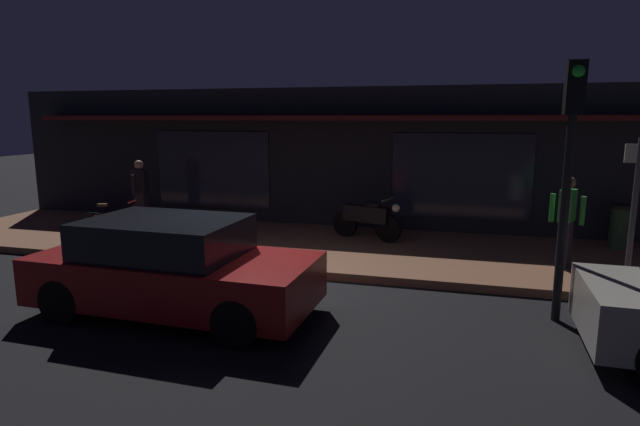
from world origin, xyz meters
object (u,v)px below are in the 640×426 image
at_px(motorcycle, 368,218).
at_px(sign_post, 635,203).
at_px(traffic_light_pole, 570,146).
at_px(person_bystander, 566,220).
at_px(person_photographer, 141,192).
at_px(parked_car_near, 172,267).
at_px(bicycle_parked, 115,226).
at_px(trash_bin, 621,226).

height_order(motorcycle, sign_post, sign_post).
height_order(motorcycle, traffic_light_pole, traffic_light_pole).
bearing_deg(person_bystander, sign_post, -45.44).
distance_m(motorcycle, traffic_light_pole, 5.30).
distance_m(person_photographer, parked_car_near, 6.05).
height_order(bicycle_parked, sign_post, sign_post).
distance_m(sign_post, traffic_light_pole, 2.30).
bearing_deg(motorcycle, bicycle_parked, -162.28).
distance_m(motorcycle, person_bystander, 4.07).
bearing_deg(motorcycle, parked_car_near, -112.68).
height_order(trash_bin, traffic_light_pole, traffic_light_pole).
height_order(person_photographer, traffic_light_pole, traffic_light_pole).
xyz_separation_m(person_photographer, traffic_light_pole, (9.13, -3.55, 1.45)).
height_order(sign_post, parked_car_near, sign_post).
height_order(motorcycle, person_photographer, person_photographer).
relative_size(person_photographer, trash_bin, 1.80).
height_order(person_photographer, parked_car_near, person_photographer).
height_order(person_bystander, trash_bin, person_bystander).
bearing_deg(parked_car_near, traffic_light_pole, 12.47).
bearing_deg(bicycle_parked, trash_bin, 12.12).
distance_m(trash_bin, parked_car_near, 9.09).
relative_size(motorcycle, person_photographer, 0.99).
height_order(person_photographer, trash_bin, person_photographer).
distance_m(motorcycle, trash_bin, 5.30).
distance_m(person_bystander, parked_car_near, 6.94).
xyz_separation_m(motorcycle, person_bystander, (3.87, -1.20, 0.38)).
relative_size(motorcycle, person_bystander, 0.99).
relative_size(bicycle_parked, person_photographer, 0.98).
distance_m(person_photographer, trash_bin, 11.05).
bearing_deg(motorcycle, trash_bin, 6.17).
bearing_deg(trash_bin, person_photographer, -176.53).
distance_m(motorcycle, bicycle_parked, 5.62).
relative_size(person_bystander, trash_bin, 1.80).
bearing_deg(bicycle_parked, parked_car_near, -43.36).
bearing_deg(trash_bin, person_bystander, -128.37).
xyz_separation_m(motorcycle, person_photographer, (-5.75, -0.10, 0.38)).
height_order(person_photographer, person_bystander, same).
relative_size(bicycle_parked, trash_bin, 1.76).
bearing_deg(sign_post, person_bystander, 134.56).
bearing_deg(person_photographer, motorcycle, 0.99).
bearing_deg(sign_post, trash_bin, 77.73).
relative_size(person_photographer, sign_post, 0.70).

